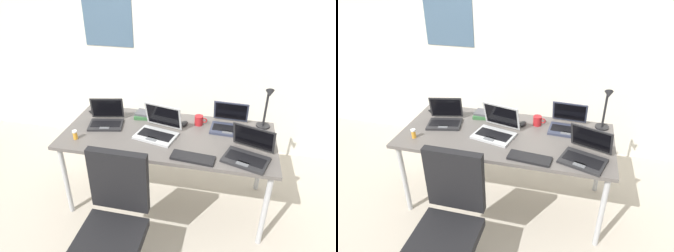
# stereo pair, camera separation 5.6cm
# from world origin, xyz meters

# --- Properties ---
(ground_plane) EXTENTS (12.00, 12.00, 0.00)m
(ground_plane) POSITION_xyz_m (0.00, 0.00, 0.00)
(ground_plane) COLOR #B7AD9E
(wall_back) EXTENTS (6.00, 0.13, 2.60)m
(wall_back) POSITION_xyz_m (-0.00, 1.10, 1.30)
(wall_back) COLOR silver
(wall_back) RESTS_ON ground_plane
(desk) EXTENTS (1.80, 0.80, 0.74)m
(desk) POSITION_xyz_m (0.00, 0.00, 0.68)
(desk) COLOR #595451
(desk) RESTS_ON ground_plane
(desk_lamp) EXTENTS (0.12, 0.18, 0.40)m
(desk_lamp) POSITION_xyz_m (0.80, 0.28, 0.94)
(desk_lamp) COLOR black
(desk_lamp) RESTS_ON desk
(laptop_back_left) EXTENTS (0.39, 0.35, 0.24)m
(laptop_back_left) POSITION_xyz_m (-0.08, -0.02, 0.79)
(laptop_back_left) COLOR #B7BABC
(laptop_back_left) RESTS_ON desk
(laptop_by_keyboard) EXTENTS (0.34, 0.29, 0.22)m
(laptop_by_keyboard) POSITION_xyz_m (-0.58, 0.05, 0.79)
(laptop_by_keyboard) COLOR #232326
(laptop_by_keyboard) RESTS_ON desk
(laptop_near_mouse) EXTENTS (0.40, 0.38, 0.23)m
(laptop_near_mouse) POSITION_xyz_m (0.66, -0.21, 0.79)
(laptop_near_mouse) COLOR #232326
(laptop_near_mouse) RESTS_ON desk
(laptop_front_right) EXTENTS (0.32, 0.29, 0.22)m
(laptop_front_right) POSITION_xyz_m (0.50, 0.21, 0.78)
(laptop_front_right) COLOR #33384C
(laptop_front_right) RESTS_ON desk
(external_keyboard) EXTENTS (0.34, 0.15, 0.02)m
(external_keyboard) POSITION_xyz_m (0.26, -0.31, 0.75)
(external_keyboard) COLOR black
(external_keyboard) RESTS_ON desk
(computer_mouse) EXTENTS (0.08, 0.11, 0.03)m
(computer_mouse) POSITION_xyz_m (0.11, 0.18, 0.76)
(computer_mouse) COLOR black
(computer_mouse) RESTS_ON desk
(cell_phone) EXTENTS (0.14, 0.15, 0.01)m
(cell_phone) POSITION_xyz_m (-0.78, 0.27, 0.74)
(cell_phone) COLOR black
(cell_phone) RESTS_ON desk
(pill_bottle) EXTENTS (0.04, 0.04, 0.08)m
(pill_bottle) POSITION_xyz_m (-0.74, -0.24, 0.78)
(pill_bottle) COLOR gold
(pill_bottle) RESTS_ON desk
(book_stack) EXTENTS (0.19, 0.16, 0.05)m
(book_stack) POSITION_xyz_m (-0.29, 0.26, 0.77)
(book_stack) COLOR #336638
(book_stack) RESTS_ON desk
(coffee_mug) EXTENTS (0.11, 0.08, 0.09)m
(coffee_mug) POSITION_xyz_m (0.24, 0.22, 0.78)
(coffee_mug) COLOR #B21E23
(coffee_mug) RESTS_ON desk
(office_chair) EXTENTS (0.52, 0.54, 0.97)m
(office_chair) POSITION_xyz_m (-0.20, -0.83, 0.40)
(office_chair) COLOR black
(office_chair) RESTS_ON ground_plane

